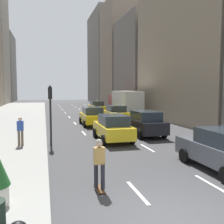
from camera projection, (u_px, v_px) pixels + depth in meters
name	position (u px, v px, depth m)	size (l,w,h in m)	color
ground_plane	(171.00, 221.00, 6.72)	(160.00, 160.00, 0.00)	#3D3D3F
sidewalk_left	(11.00, 117.00, 31.00)	(8.00, 66.00, 0.15)	gray
lane_markings	(97.00, 119.00, 29.55)	(5.72, 56.00, 0.01)	white
building_row_right	(144.00, 35.00, 40.13)	(6.00, 70.47, 29.92)	slate
taxi_lead	(115.00, 113.00, 27.01)	(2.02, 4.40, 1.87)	yellow
taxi_second	(92.00, 116.00, 24.38)	(2.02, 4.40, 1.87)	yellow
taxi_third	(113.00, 128.00, 17.08)	(2.02, 4.40, 1.87)	yellow
taxi_fourth	(97.00, 107.00, 36.71)	(2.02, 4.40, 1.87)	yellow
sedan_black_near	(145.00, 123.00, 19.17)	(2.02, 4.65, 1.80)	black
sedan_silver_behind	(224.00, 150.00, 10.75)	(2.02, 4.68, 1.75)	#565B66
box_truck	(125.00, 102.00, 33.31)	(2.58, 8.40, 3.15)	maroon
skateboarder	(99.00, 162.00, 8.70)	(0.36, 0.80, 1.75)	brown
pedestrian_mid_block	(20.00, 130.00, 15.04)	(0.36, 0.22, 1.65)	brown
traffic_light_pole	(50.00, 105.00, 15.73)	(0.24, 0.42, 3.60)	black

